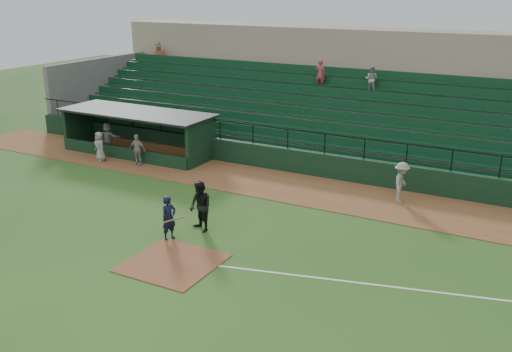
% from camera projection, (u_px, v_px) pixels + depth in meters
% --- Properties ---
extents(ground, '(90.00, 90.00, 0.00)m').
position_uv_depth(ground, '(189.00, 252.00, 20.63)').
color(ground, '#2C531B').
rests_on(ground, ground).
extents(warning_track, '(40.00, 4.00, 0.03)m').
position_uv_depth(warning_track, '(286.00, 186.00, 27.30)').
color(warning_track, brown).
rests_on(warning_track, ground).
extents(home_plate_dirt, '(3.00, 3.00, 0.03)m').
position_uv_depth(home_plate_dirt, '(173.00, 263.00, 19.79)').
color(home_plate_dirt, brown).
rests_on(home_plate_dirt, ground).
extents(foul_line, '(17.49, 4.44, 0.01)m').
position_uv_depth(foul_line, '(423.00, 291.00, 18.02)').
color(foul_line, white).
rests_on(foul_line, ground).
extents(stadium_structure, '(38.00, 13.08, 6.40)m').
position_uv_depth(stadium_structure, '(350.00, 107.00, 33.64)').
color(stadium_structure, black).
rests_on(stadium_structure, ground).
extents(dugout, '(8.90, 3.20, 2.42)m').
position_uv_depth(dugout, '(143.00, 129.00, 32.60)').
color(dugout, black).
rests_on(dugout, ground).
extents(batter_at_plate, '(1.07, 0.72, 1.70)m').
position_uv_depth(batter_at_plate, '(169.00, 218.00, 21.41)').
color(batter_at_plate, black).
rests_on(batter_at_plate, ground).
extents(umpire, '(1.18, 1.07, 1.98)m').
position_uv_depth(umpire, '(200.00, 207.00, 22.13)').
color(umpire, black).
rests_on(umpire, ground).
extents(runner, '(0.70, 1.18, 1.79)m').
position_uv_depth(runner, '(401.00, 182.00, 25.05)').
color(runner, gray).
rests_on(runner, warning_track).
extents(dugout_player_a, '(0.99, 0.46, 1.65)m').
position_uv_depth(dugout_player_a, '(137.00, 150.00, 30.26)').
color(dugout_player_a, '#A29C98').
rests_on(dugout_player_a, warning_track).
extents(dugout_player_b, '(0.90, 0.74, 1.59)m').
position_uv_depth(dugout_player_b, '(100.00, 146.00, 30.99)').
color(dugout_player_b, gray).
rests_on(dugout_player_b, warning_track).
extents(dugout_player_c, '(1.61, 0.57, 1.72)m').
position_uv_depth(dugout_player_c, '(108.00, 137.00, 32.58)').
color(dugout_player_c, '#9E9894').
rests_on(dugout_player_c, warning_track).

